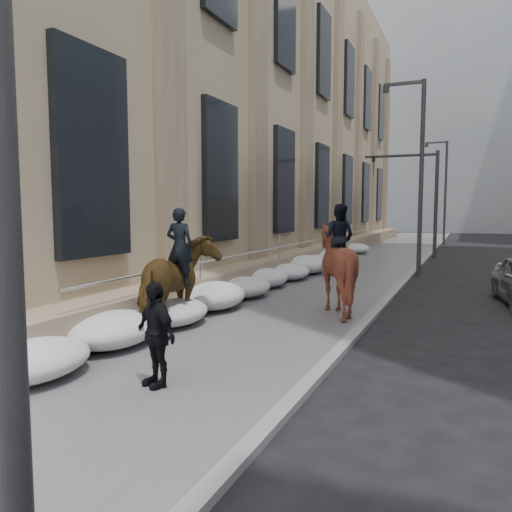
# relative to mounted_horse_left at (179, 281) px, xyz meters

# --- Properties ---
(ground) EXTENTS (140.00, 140.00, 0.00)m
(ground) POSITION_rel_mounted_horse_left_xyz_m (0.98, -1.65, -1.22)
(ground) COLOR black
(ground) RESTS_ON ground
(sidewalk) EXTENTS (5.00, 80.00, 0.12)m
(sidewalk) POSITION_rel_mounted_horse_left_xyz_m (0.98, 8.35, -1.16)
(sidewalk) COLOR #545457
(sidewalk) RESTS_ON ground
(curb) EXTENTS (0.24, 80.00, 0.12)m
(curb) POSITION_rel_mounted_horse_left_xyz_m (3.60, 8.35, -1.16)
(curb) COLOR slate
(curb) RESTS_ON ground
(limestone_building) EXTENTS (6.10, 44.00, 18.00)m
(limestone_building) POSITION_rel_mounted_horse_left_xyz_m (-4.28, 18.32, 7.68)
(limestone_building) COLOR #938460
(limestone_building) RESTS_ON ground
(bg_building_mid) EXTENTS (30.00, 12.00, 28.00)m
(bg_building_mid) POSITION_rel_mounted_horse_left_xyz_m (4.98, 58.35, 12.78)
(bg_building_mid) COLOR slate
(bg_building_mid) RESTS_ON ground
(bg_building_far) EXTENTS (24.00, 12.00, 20.00)m
(bg_building_far) POSITION_rel_mounted_horse_left_xyz_m (-5.02, 70.35, 8.78)
(bg_building_far) COLOR gray
(bg_building_far) RESTS_ON ground
(streetlight_mid) EXTENTS (1.71, 0.24, 8.00)m
(streetlight_mid) POSITION_rel_mounted_horse_left_xyz_m (3.72, 12.35, 3.36)
(streetlight_mid) COLOR #2D2D30
(streetlight_mid) RESTS_ON ground
(streetlight_far) EXTENTS (1.71, 0.24, 8.00)m
(streetlight_far) POSITION_rel_mounted_horse_left_xyz_m (3.72, 32.35, 3.36)
(streetlight_far) COLOR #2D2D30
(streetlight_far) RESTS_ON ground
(traffic_signal) EXTENTS (4.10, 0.22, 6.00)m
(traffic_signal) POSITION_rel_mounted_horse_left_xyz_m (3.05, 20.35, 2.78)
(traffic_signal) COLOR #2D2D30
(traffic_signal) RESTS_ON ground
(snow_bank) EXTENTS (1.70, 18.10, 0.76)m
(snow_bank) POSITION_rel_mounted_horse_left_xyz_m (-0.45, 6.46, -0.75)
(snow_bank) COLOR silver
(snow_bank) RESTS_ON sidewalk
(mounted_horse_left) EXTENTS (1.38, 2.58, 2.71)m
(mounted_horse_left) POSITION_rel_mounted_horse_left_xyz_m (0.00, 0.00, 0.00)
(mounted_horse_left) COLOR #463015
(mounted_horse_left) RESTS_ON sidewalk
(mounted_horse_right) EXTENTS (2.27, 2.45, 2.80)m
(mounted_horse_right) POSITION_rel_mounted_horse_left_xyz_m (2.68, 3.28, 0.12)
(mounted_horse_right) COLOR #481F14
(mounted_horse_right) RESTS_ON sidewalk
(pedestrian) EXTENTS (1.01, 0.74, 1.60)m
(pedestrian) POSITION_rel_mounted_horse_left_xyz_m (1.54, -3.12, -0.30)
(pedestrian) COLOR black
(pedestrian) RESTS_ON sidewalk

